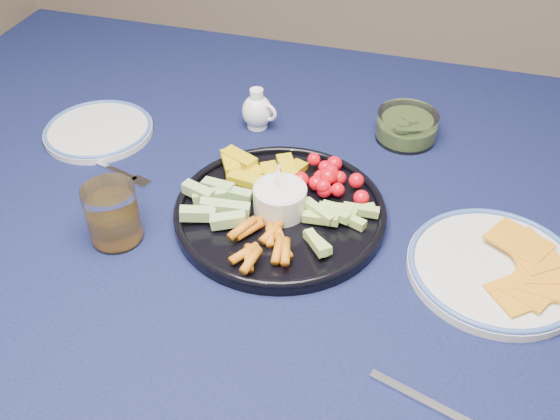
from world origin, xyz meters
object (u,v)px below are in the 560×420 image
(dining_table, at_px, (297,231))
(creamer_pitcher, at_px, (257,111))
(cheese_plate, at_px, (496,266))
(side_plate_extra, at_px, (99,130))
(juice_tumbler, at_px, (113,217))
(pickle_bowl, at_px, (406,127))
(crudite_platter, at_px, (278,209))

(dining_table, bearing_deg, creamer_pitcher, 126.34)
(cheese_plate, relative_size, side_plate_extra, 1.25)
(creamer_pitcher, height_order, cheese_plate, creamer_pitcher)
(cheese_plate, distance_m, juice_tumbler, 0.56)
(juice_tumbler, bearing_deg, pickle_bowl, 45.95)
(cheese_plate, bearing_deg, juice_tumbler, -171.05)
(crudite_platter, xyz_separation_m, creamer_pitcher, (-0.11, 0.24, 0.01))
(pickle_bowl, xyz_separation_m, side_plate_extra, (-0.55, -0.15, -0.01))
(pickle_bowl, relative_size, juice_tumbler, 1.19)
(dining_table, distance_m, juice_tumbler, 0.32)
(creamer_pitcher, distance_m, side_plate_extra, 0.30)
(juice_tumbler, height_order, side_plate_extra, juice_tumbler)
(pickle_bowl, bearing_deg, dining_table, -125.10)
(dining_table, bearing_deg, crudite_platter, -99.37)
(pickle_bowl, bearing_deg, crudite_platter, -119.56)
(side_plate_extra, bearing_deg, creamer_pitcher, 21.54)
(crudite_platter, relative_size, juice_tumbler, 3.56)
(pickle_bowl, bearing_deg, side_plate_extra, -164.81)
(crudite_platter, height_order, juice_tumbler, crudite_platter)
(cheese_plate, bearing_deg, creamer_pitcher, 148.92)
(dining_table, height_order, pickle_bowl, pickle_bowl)
(dining_table, relative_size, juice_tumbler, 17.94)
(crudite_platter, relative_size, pickle_bowl, 2.99)
(pickle_bowl, height_order, juice_tumbler, juice_tumbler)
(creamer_pitcher, relative_size, side_plate_extra, 0.39)
(crudite_platter, bearing_deg, cheese_plate, -4.48)
(dining_table, xyz_separation_m, cheese_plate, (0.32, -0.10, 0.10))
(creamer_pitcher, bearing_deg, crudite_platter, -64.80)
(crudite_platter, xyz_separation_m, cheese_plate, (0.33, -0.03, -0.01))
(dining_table, height_order, cheese_plate, cheese_plate)
(juice_tumbler, bearing_deg, crudite_platter, 26.94)
(pickle_bowl, bearing_deg, cheese_plate, -61.04)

